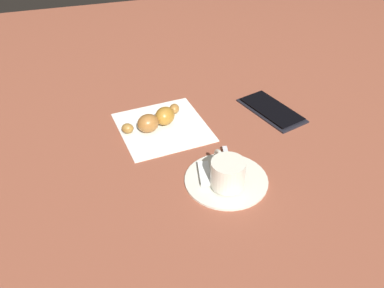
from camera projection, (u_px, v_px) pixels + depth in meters
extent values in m
plane|color=brown|center=(193.00, 154.00, 0.82)|extent=(1.80, 1.80, 0.00)
cylinder|color=silver|center=(226.00, 179.00, 0.76)|extent=(0.15, 0.15, 0.01)
cylinder|color=silver|center=(228.00, 173.00, 0.73)|extent=(0.06, 0.06, 0.05)
cylinder|color=#372108|center=(228.00, 173.00, 0.73)|extent=(0.05, 0.05, 0.00)
torus|color=silver|center=(219.00, 160.00, 0.75)|extent=(0.04, 0.01, 0.04)
cube|color=silver|center=(228.00, 162.00, 0.79)|extent=(0.09, 0.03, 0.00)
ellipsoid|color=silver|center=(233.00, 183.00, 0.74)|extent=(0.03, 0.02, 0.01)
cube|color=white|center=(207.00, 173.00, 0.76)|extent=(0.06, 0.03, 0.01)
cube|color=white|center=(163.00, 127.00, 0.89)|extent=(0.20, 0.19, 0.00)
ellipsoid|color=olive|center=(128.00, 128.00, 0.87)|extent=(0.03, 0.03, 0.02)
ellipsoid|color=#99622E|center=(148.00, 123.00, 0.87)|extent=(0.04, 0.05, 0.04)
ellipsoid|color=#A36F26|center=(165.00, 116.00, 0.89)|extent=(0.06, 0.06, 0.04)
ellipsoid|color=#9C6930|center=(172.00, 109.00, 0.92)|extent=(0.03, 0.03, 0.02)
cube|color=black|center=(271.00, 110.00, 0.94)|extent=(0.17, 0.12, 0.01)
cube|color=black|center=(272.00, 108.00, 0.94)|extent=(0.16, 0.10, 0.00)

